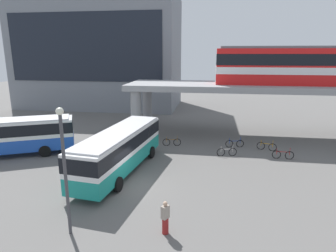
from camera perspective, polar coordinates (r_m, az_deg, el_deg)
name	(u,v)px	position (r m, az deg, el deg)	size (l,w,h in m)	color
ground_plane	(158,143)	(29.47, -2.02, -3.33)	(120.00, 120.00, 0.00)	#605E5B
station_building	(100,53)	(51.27, -13.04, 13.57)	(25.63, 12.53, 17.40)	slate
elevated_platform	(290,92)	(33.05, 22.64, 6.19)	(33.93, 6.92, 5.60)	gray
train	(311,65)	(33.32, 26.08, 10.55)	(18.91, 2.96, 3.84)	red
bus_main	(120,147)	(22.21, -9.31, -3.97)	(3.92, 11.27, 3.22)	teal
bus_secondary	(6,134)	(28.94, -28.91, -1.34)	(11.05, 7.09, 3.22)	#1E4CB2
bicycle_orange	(267,146)	(28.74, 18.60, -3.78)	(1.73, 0.58, 1.04)	black
bicycle_silver	(227,152)	(26.27, 11.35, -4.96)	(1.75, 0.49, 1.04)	black
bicycle_red	(283,155)	(26.91, 21.41, -5.22)	(1.79, 0.15, 1.04)	black
bicycle_brown	(172,142)	(28.54, 0.74, -3.14)	(1.78, 0.35, 1.04)	black
bicycle_blue	(235,144)	(28.79, 12.82, -3.35)	(1.76, 0.43, 1.04)	black
pedestrian_by_bike_rack	(165,219)	(15.20, -0.53, -17.52)	(0.43, 0.48, 1.75)	maroon
pedestrian_walking_across	(146,132)	(30.64, -4.32, -1.19)	(0.43, 0.32, 1.63)	#33663F
lamp_post	(64,162)	(14.73, -19.49, -6.68)	(0.36, 0.36, 6.40)	#3F3F44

